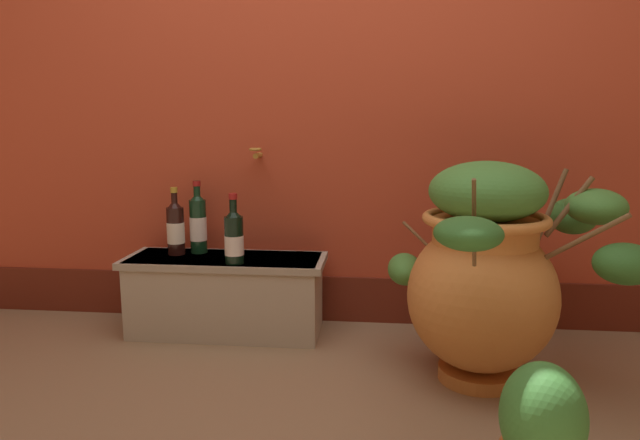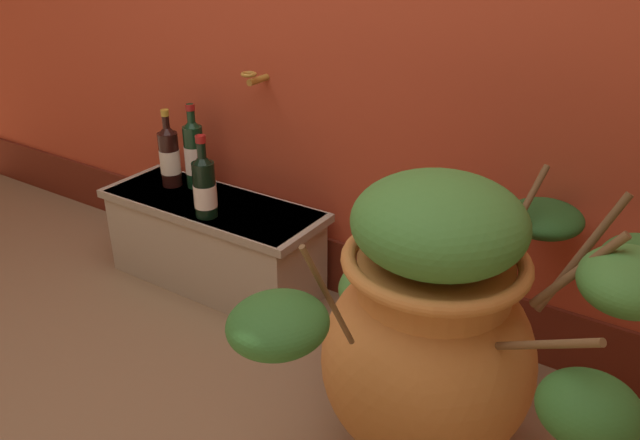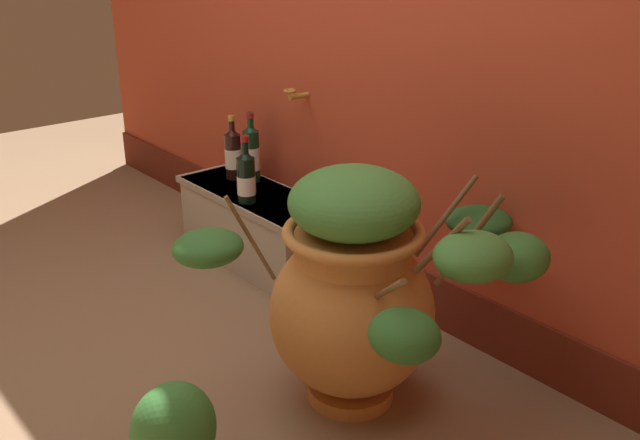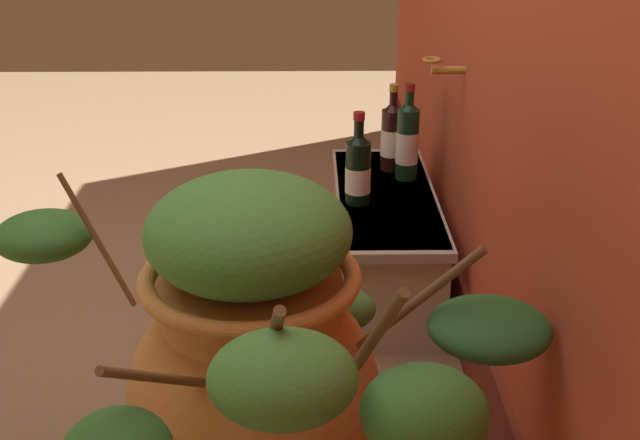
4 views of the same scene
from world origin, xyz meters
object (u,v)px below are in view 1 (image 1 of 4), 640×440
(wine_bottle_left, at_px, (234,236))
(wine_bottle_middle, at_px, (176,227))
(terracotta_urn, at_px, (489,270))
(potted_shrub, at_px, (541,433))
(wine_bottle_right, at_px, (198,222))

(wine_bottle_left, bearing_deg, wine_bottle_middle, 156.04)
(terracotta_urn, bearing_deg, potted_shrub, -89.11)
(terracotta_urn, relative_size, wine_bottle_middle, 3.64)
(wine_bottle_middle, bearing_deg, wine_bottle_left, -23.96)
(terracotta_urn, height_order, wine_bottle_left, terracotta_urn)
(wine_bottle_left, height_order, potted_shrub, wine_bottle_left)
(terracotta_urn, height_order, potted_shrub, terracotta_urn)
(terracotta_urn, xyz_separation_m, wine_bottle_middle, (-1.31, 0.40, 0.05))
(wine_bottle_middle, xyz_separation_m, wine_bottle_right, (0.09, 0.04, 0.02))
(terracotta_urn, xyz_separation_m, wine_bottle_right, (-1.22, 0.44, 0.07))
(wine_bottle_middle, height_order, wine_bottle_right, wine_bottle_right)
(wine_bottle_middle, distance_m, wine_bottle_right, 0.10)
(wine_bottle_middle, distance_m, potted_shrub, 1.73)
(terracotta_urn, bearing_deg, wine_bottle_right, 160.10)
(wine_bottle_middle, bearing_deg, potted_shrub, -39.38)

